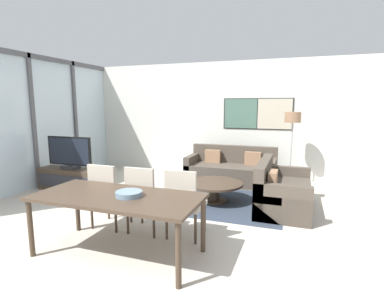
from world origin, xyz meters
TOP-DOWN VIEW (x-y plane):
  - ground_plane at (0.00, 0.00)m, footprint 24.00×24.00m
  - wall_back at (0.03, 5.03)m, footprint 7.62×0.09m
  - window_wall_left at (-3.30, 2.52)m, footprint 0.07×5.04m
  - area_rug at (0.56, 2.86)m, footprint 2.52×1.85m
  - tv_console at (-2.46, 2.59)m, footprint 1.40×0.43m
  - television at (-2.46, 2.59)m, footprint 1.05×0.20m
  - sofa_main at (0.56, 4.31)m, footprint 1.97×0.85m
  - sofa_side at (1.70, 2.88)m, footprint 0.85×1.55m
  - coffee_table at (0.56, 2.86)m, footprint 1.04×1.04m
  - dining_table at (0.01, 0.58)m, footprint 1.97×0.90m
  - dining_chair_left at (-0.56, 1.20)m, footprint 0.46×0.46m
  - dining_chair_centre at (0.01, 1.22)m, footprint 0.46×0.46m
  - dining_chair_right at (0.59, 1.24)m, footprint 0.46×0.46m
  - fruit_bowl at (0.17, 0.59)m, footprint 0.31×0.31m
  - floor_lamp at (1.83, 4.42)m, footprint 0.33×0.33m

SIDE VIEW (x-z plane):
  - ground_plane at x=0.00m, z-range 0.00..0.00m
  - area_rug at x=0.56m, z-range 0.00..0.01m
  - tv_console at x=-2.46m, z-range 0.00..0.46m
  - coffee_table at x=0.56m, z-range 0.09..0.45m
  - sofa_side at x=1.70m, z-range -0.14..0.69m
  - sofa_main at x=0.56m, z-range -0.14..0.69m
  - dining_chair_left at x=-0.56m, z-range 0.05..0.99m
  - dining_chair_centre at x=0.01m, z-range 0.05..0.99m
  - dining_chair_right at x=0.59m, z-range 0.05..0.99m
  - dining_table at x=0.01m, z-range 0.30..1.02m
  - fruit_bowl at x=0.17m, z-range 0.73..0.79m
  - television at x=-2.46m, z-range 0.45..1.12m
  - floor_lamp at x=1.83m, z-range 0.56..2.17m
  - wall_back at x=0.03m, z-range 0.00..2.80m
  - window_wall_left at x=-3.30m, z-range 0.13..2.93m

